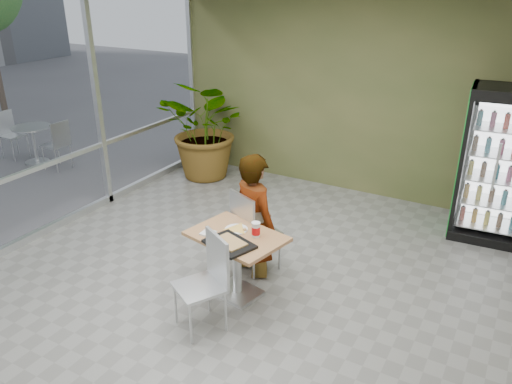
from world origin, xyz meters
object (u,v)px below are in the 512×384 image
Objects in this scene: beverage_fridge at (498,166)px; dining_table at (237,252)px; soda_cup at (256,230)px; cafeteria_tray at (229,244)px; chair_far at (250,226)px; potted_plant at (209,129)px; chair_near at (208,275)px; seated_woman at (255,226)px.

dining_table is at bearing -132.16° from beverage_fridge.
soda_cup reaches higher than cafeteria_tray.
potted_plant reaches higher than chair_far.
seated_woman reaches higher than chair_near.
chair_near is 1.13m from seated_woman.
beverage_fridge is at bearing 86.70° from chair_near.
chair_far is at bearing 103.81° from cafeteria_tray.
beverage_fridge reaches higher than chair_far.
beverage_fridge is (2.04, 2.77, 0.19)m from soda_cup.
cafeteria_tray is (0.13, -0.77, 0.17)m from seated_woman.
soda_cup is at bearing 104.84° from chair_near.
dining_table is at bearing 103.11° from cafeteria_tray.
chair_far is at bearing 72.37° from seated_woman.
dining_table is at bearing -50.94° from potted_plant.
chair_far reaches higher than dining_table.
dining_table is at bearing 121.80° from seated_woman.
chair_far is 0.58× the size of seated_woman.
beverage_fridge is at bearing 0.36° from potted_plant.
potted_plant is (-2.33, 3.04, 0.11)m from cafeteria_tray.
chair_near reaches higher than dining_table.
beverage_fridge reaches higher than soda_cup.
chair_far is at bearing 104.13° from dining_table.
dining_table is 1.11× the size of chair_near.
beverage_fridge is 1.16× the size of potted_plant.
beverage_fridge reaches higher than dining_table.
cafeteria_tray is at bearing 115.45° from chair_near.
beverage_fridge is (2.21, 3.42, 0.44)m from chair_near.
chair_far reaches higher than chair_near.
chair_far is (-0.12, 0.49, 0.07)m from dining_table.
potted_plant is (-2.28, 2.81, 0.34)m from dining_table.
soda_cup is at bearing 19.34° from dining_table.
chair_near is at bearing 118.78° from seated_woman.
chair_far is at bearing -47.07° from potted_plant.
chair_near is at bearing -94.15° from cafeteria_tray.
beverage_fridge is at bearing -111.90° from chair_far.
dining_table is 0.54× the size of beverage_fridge.
chair_far is 0.76m from cafeteria_tray.
beverage_fridge is (2.36, 2.35, 0.42)m from chair_far.
potted_plant is (-4.52, -0.03, -0.14)m from beverage_fridge.
dining_table is 1.08× the size of chair_far.
potted_plant is at bearing 153.84° from chair_near.
dining_table is 2.26× the size of cafeteria_tray.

